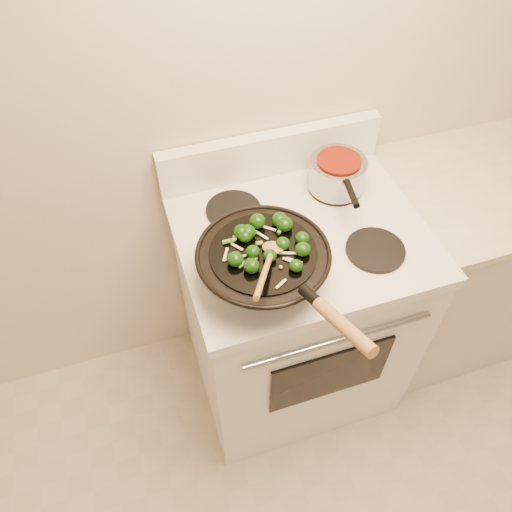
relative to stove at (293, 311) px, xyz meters
name	(u,v)px	position (x,y,z in m)	size (l,w,h in m)	color
stove	(293,311)	(0.00, 0.00, 0.00)	(0.78, 0.67, 1.08)	white
counter_unit	(461,261)	(0.77, 0.03, -0.01)	(0.89, 0.62, 0.91)	silver
wok	(264,265)	(-0.18, -0.16, 0.53)	(0.37, 0.61, 0.22)	black
stirfry	(266,240)	(-0.17, -0.13, 0.59)	(0.25, 0.25, 0.04)	#103708
wooden_spoon	(268,261)	(-0.19, -0.22, 0.61)	(0.16, 0.25, 0.10)	olive
saucepan	(337,173)	(0.18, 0.15, 0.52)	(0.19, 0.30, 0.11)	#96999E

